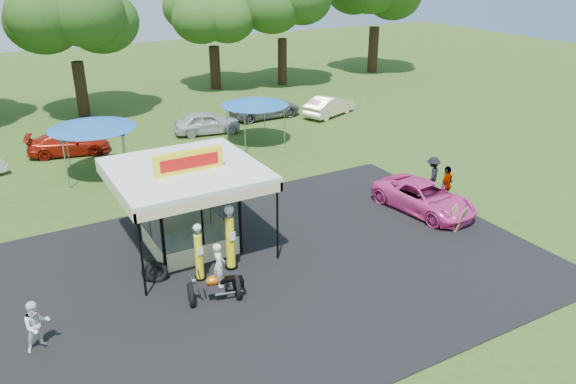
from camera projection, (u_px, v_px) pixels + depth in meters
name	position (u px, v px, depth m)	size (l,w,h in m)	color
ground	(298.00, 294.00, 19.20)	(120.00, 120.00, 0.00)	#304C18
asphalt_apron	(271.00, 268.00, 20.79)	(20.00, 14.00, 0.04)	black
gas_station_kiosk	(188.00, 206.00, 21.57)	(5.40, 5.40, 4.18)	white
gas_pump_left	(199.00, 253.00, 19.65)	(0.42, 0.42, 2.23)	black
gas_pump_right	(230.00, 239.00, 20.30)	(0.48, 0.48, 2.56)	black
motorcycle	(218.00, 278.00, 18.57)	(1.94, 1.25, 2.21)	black
spare_tires	(155.00, 272.00, 19.82)	(0.96, 0.65, 0.79)	black
a_frame_sign	(459.00, 219.00, 23.40)	(0.64, 0.72, 1.05)	#593819
kiosk_car	(172.00, 215.00, 23.85)	(1.13, 2.82, 0.96)	yellow
pink_sedan	(424.00, 197.00, 25.09)	(2.24, 4.86, 1.35)	#EB3F99
spectator_west	(37.00, 325.00, 16.29)	(0.78, 0.61, 1.60)	white
spectator_east_a	(433.00, 175.00, 27.04)	(1.15, 0.66, 1.78)	black
spectator_east_b	(446.00, 185.00, 25.74)	(1.09, 0.45, 1.86)	gray
bg_car_b	(69.00, 143.00, 32.21)	(1.83, 4.51, 1.31)	#A81B0C
bg_car_c	(207.00, 123.00, 35.90)	(1.70, 4.22, 1.44)	silver
bg_car_d	(265.00, 107.00, 39.48)	(2.33, 5.05, 1.40)	slate
bg_car_e	(329.00, 106.00, 39.83)	(1.51, 4.34, 1.43)	beige
tent_west	(92.00, 124.00, 28.37)	(4.39, 4.39, 3.07)	gray
tent_east	(255.00, 101.00, 33.47)	(4.05, 4.05, 2.83)	gray
oak_far_c	(70.00, 15.00, 37.34)	(9.21, 9.21, 10.86)	black
oak_far_d	(212.00, 12.00, 45.64)	(8.28, 8.28, 9.85)	black
oak_far_e	(282.00, 1.00, 46.83)	(9.21, 9.21, 10.97)	black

